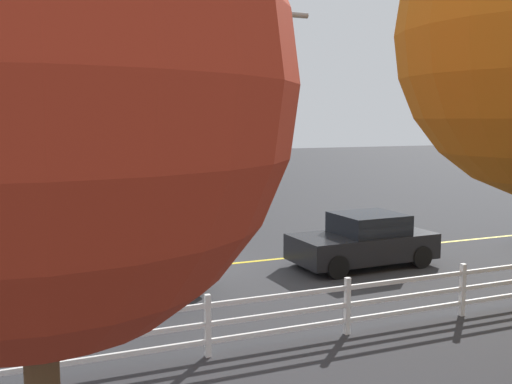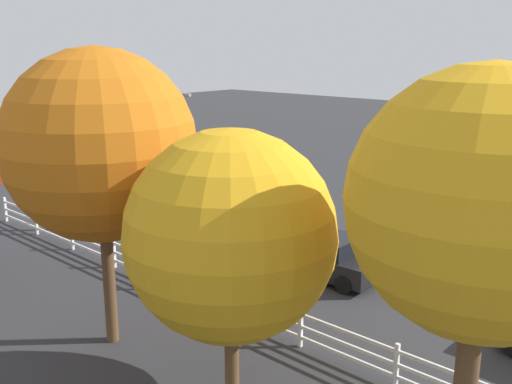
# 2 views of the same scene
# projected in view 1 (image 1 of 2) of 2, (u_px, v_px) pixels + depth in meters

# --- Properties ---
(ground_plane) EXTENTS (120.00, 120.00, 0.00)m
(ground_plane) POSITION_uv_depth(u_px,v_px,m) (185.00, 268.00, 16.85)
(ground_plane) COLOR #2D2D30
(lane_center_stripe) EXTENTS (28.00, 0.16, 0.01)m
(lane_center_stripe) POSITION_uv_depth(u_px,v_px,m) (309.00, 256.00, 18.38)
(lane_center_stripe) COLOR gold
(lane_center_stripe) RESTS_ON ground_plane
(signal_assembly) EXTENTS (7.91, 0.38, 6.80)m
(signal_assembly) POSITION_uv_depth(u_px,v_px,m) (41.00, 87.00, 10.44)
(signal_assembly) COLOR gray
(signal_assembly) RESTS_ON ground_plane
(car_0) EXTENTS (4.61, 2.12, 1.48)m
(car_0) POSITION_uv_depth(u_px,v_px,m) (108.00, 267.00, 14.11)
(car_0) COLOR black
(car_0) RESTS_ON ground_plane
(car_2) EXTENTS (4.20, 2.12, 1.52)m
(car_2) POSITION_uv_depth(u_px,v_px,m) (364.00, 241.00, 17.09)
(car_2) COLOR black
(car_2) RESTS_ON ground_plane
(white_rail_fence) EXTENTS (26.10, 0.10, 1.15)m
(white_rail_fence) POSITION_uv_depth(u_px,v_px,m) (407.00, 296.00, 12.19)
(white_rail_fence) COLOR white
(white_rail_fence) RESTS_ON ground_plane
(tree_0) EXTENTS (4.37, 4.37, 6.70)m
(tree_0) POSITION_uv_depth(u_px,v_px,m) (28.00, 88.00, 4.74)
(tree_0) COLOR brown
(tree_0) RESTS_ON ground_plane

